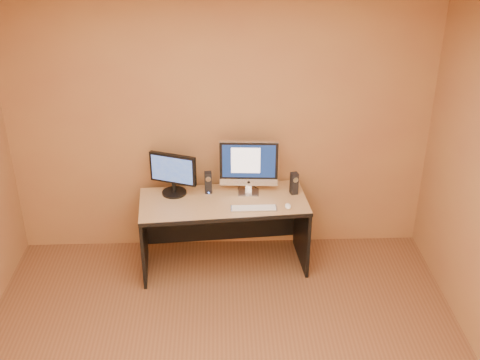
% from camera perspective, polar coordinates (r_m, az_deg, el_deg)
% --- Properties ---
extents(walls, '(4.00, 4.00, 2.60)m').
position_cam_1_polar(walls, '(3.89, -1.70, -5.83)').
color(walls, olive).
rests_on(walls, ground).
extents(ceiling, '(4.00, 4.00, 0.00)m').
position_cam_1_polar(ceiling, '(3.36, -2.01, 13.07)').
color(ceiling, white).
rests_on(ceiling, walls).
extents(desk, '(1.59, 0.80, 0.71)m').
position_cam_1_polar(desk, '(5.74, -1.54, -5.08)').
color(desk, tan).
rests_on(desk, ground).
extents(imac, '(0.56, 0.23, 0.53)m').
position_cam_1_polar(imac, '(5.57, 0.83, 1.17)').
color(imac, '#BCBCC1').
rests_on(imac, desk).
extents(second_monitor, '(0.51, 0.38, 0.40)m').
position_cam_1_polar(second_monitor, '(5.62, -6.35, 0.54)').
color(second_monitor, black).
rests_on(second_monitor, desk).
extents(speaker_left, '(0.07, 0.07, 0.21)m').
position_cam_1_polar(speaker_left, '(5.65, -3.04, -0.24)').
color(speaker_left, black).
rests_on(speaker_left, desk).
extents(speaker_right, '(0.08, 0.08, 0.21)m').
position_cam_1_polar(speaker_right, '(5.65, 5.15, -0.32)').
color(speaker_right, black).
rests_on(speaker_right, desk).
extents(keyboard, '(0.42, 0.11, 0.02)m').
position_cam_1_polar(keyboard, '(5.42, 1.32, -2.69)').
color(keyboard, '#B3B2B7').
rests_on(keyboard, desk).
extents(mouse, '(0.06, 0.10, 0.03)m').
position_cam_1_polar(mouse, '(5.45, 4.58, -2.48)').
color(mouse, white).
rests_on(mouse, desk).
extents(cable_a, '(0.11, 0.19, 0.01)m').
position_cam_1_polar(cable_a, '(5.82, 1.16, -0.48)').
color(cable_a, black).
rests_on(cable_a, desk).
extents(cable_b, '(0.05, 0.17, 0.01)m').
position_cam_1_polar(cable_b, '(5.82, -0.02, -0.49)').
color(cable_b, black).
rests_on(cable_b, desk).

